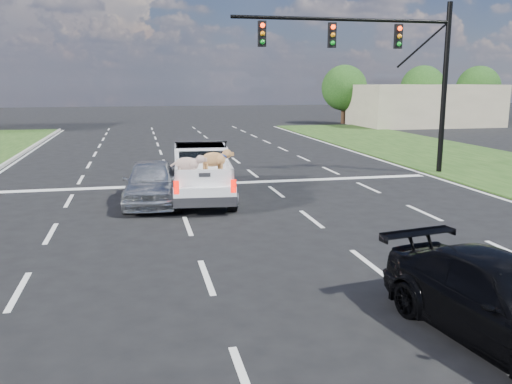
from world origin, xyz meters
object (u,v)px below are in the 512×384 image
silver_sedan (151,182)px  black_coupe (505,303)px  pickup_truck (202,172)px  traffic_signal (392,59)px

silver_sedan → black_coupe: (4.81, -10.70, -0.07)m
pickup_truck → silver_sedan: pickup_truck is taller
traffic_signal → black_coupe: traffic_signal is taller
pickup_truck → black_coupe: 11.60m
traffic_signal → pickup_truck: 9.49m
silver_sedan → black_coupe: bearing=-61.8°
black_coupe → traffic_signal: bearing=60.8°
pickup_truck → black_coupe: size_ratio=1.20×
traffic_signal → pickup_truck: (-8.14, -3.02, -3.84)m
silver_sedan → black_coupe: size_ratio=0.95×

